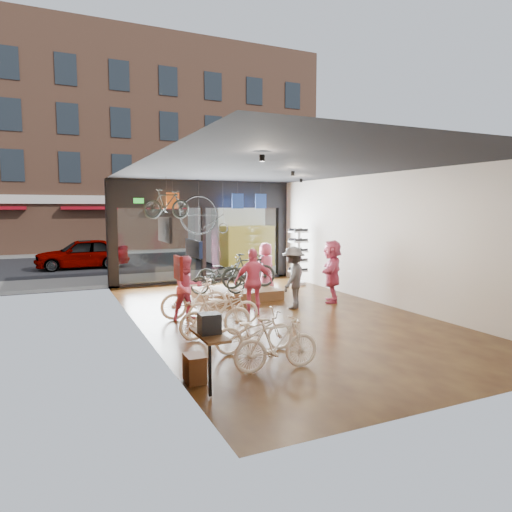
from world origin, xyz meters
TOP-DOWN VIEW (x-y plane):
  - ground_plane at (0.00, 0.00)m, footprint 7.00×12.00m
  - ceiling at (0.00, 0.00)m, footprint 7.00×12.00m
  - wall_left at (-3.52, 0.00)m, footprint 0.04×12.00m
  - wall_right at (3.52, 0.00)m, footprint 0.04×12.00m
  - wall_back at (0.00, -6.02)m, footprint 7.00×0.04m
  - storefront at (0.00, 6.00)m, footprint 7.00×0.26m
  - exit_sign at (-2.40, 5.88)m, footprint 0.35×0.06m
  - street_road at (0.00, 15.00)m, footprint 30.00×18.00m
  - sidewalk_near at (0.00, 7.20)m, footprint 30.00×2.40m
  - sidewalk_far at (0.00, 19.00)m, footprint 30.00×2.00m
  - opposite_building at (0.00, 21.50)m, footprint 26.00×5.00m
  - street_car at (-3.93, 12.00)m, footprint 4.11×1.65m
  - box_truck at (3.06, 11.00)m, footprint 2.41×7.23m
  - floor_bike_1 at (-1.84, -3.69)m, footprint 1.59×0.53m
  - floor_bike_2 at (-1.77, -2.62)m, footprint 1.63×0.69m
  - floor_bike_3 at (-2.13, -1.38)m, footprint 1.65×0.50m
  - floor_bike_4 at (-1.60, -0.42)m, footprint 1.77×0.95m
  - floor_bike_5 at (-2.02, 0.51)m, footprint 1.77×0.57m
  - display_platform at (-0.08, 2.48)m, footprint 2.40×1.80m
  - display_bike_left at (-0.92, 1.85)m, footprint 1.68×1.00m
  - display_bike_mid at (0.31, 2.42)m, footprint 1.82×0.51m
  - display_bike_right at (-0.26, 3.14)m, footprint 1.79×0.84m
  - customer_1 at (-2.23, 0.43)m, footprint 0.87×0.72m
  - customer_2 at (-0.49, 0.30)m, footprint 1.08×0.61m
  - customer_3 at (0.83, 0.51)m, footprint 1.26×1.24m
  - customer_4 at (1.32, 3.29)m, footprint 0.94×0.82m
  - customer_5 at (2.30, 0.79)m, footprint 1.43×1.72m
  - sunglasses_rack at (2.95, 3.95)m, footprint 0.70×0.62m
  - wall_merch at (-3.38, -3.50)m, footprint 0.40×2.40m
  - penny_farthing at (-0.23, 4.87)m, footprint 1.70×0.06m
  - hung_bike at (-1.81, 4.20)m, footprint 1.64×0.73m
  - jersey_left at (-1.35, 5.20)m, footprint 0.45×0.03m
  - jersey_mid at (1.09, 5.20)m, footprint 0.45×0.03m
  - jersey_right at (2.03, 5.20)m, footprint 0.45×0.03m

SIDE VIEW (x-z plane):
  - ground_plane at x=0.00m, z-range -0.04..0.00m
  - street_road at x=0.00m, z-range -0.02..0.00m
  - sidewalk_near at x=0.00m, z-range 0.00..0.12m
  - sidewalk_far at x=0.00m, z-range 0.00..0.12m
  - display_platform at x=-0.08m, z-range 0.00..0.30m
  - floor_bike_2 at x=-1.77m, z-range 0.00..0.83m
  - floor_bike_4 at x=-1.60m, z-range 0.00..0.88m
  - floor_bike_1 at x=-1.84m, z-range 0.00..0.94m
  - floor_bike_3 at x=-2.13m, z-range 0.00..0.99m
  - floor_bike_5 at x=-2.02m, z-range 0.00..1.05m
  - street_car at x=-3.93m, z-range 0.00..1.40m
  - display_bike_left at x=-0.92m, z-range 0.30..1.13m
  - display_bike_right at x=-0.26m, z-range 0.30..1.21m
  - customer_1 at x=-2.23m, z-range 0.00..1.61m
  - customer_4 at x=1.32m, z-range 0.00..1.63m
  - display_bike_mid at x=0.31m, z-range 0.30..1.39m
  - customer_3 at x=0.83m, z-range 0.00..1.73m
  - customer_2 at x=-0.49m, z-range 0.00..1.74m
  - customer_5 at x=2.30m, z-range 0.00..1.86m
  - sunglasses_rack at x=2.95m, z-range 0.00..2.08m
  - wall_merch at x=-3.38m, z-range 0.00..2.60m
  - box_truck at x=3.06m, z-range 0.00..2.85m
  - wall_left at x=-3.52m, z-range 0.00..3.80m
  - wall_right at x=3.52m, z-range 0.00..3.80m
  - wall_back at x=0.00m, z-range 0.00..3.80m
  - storefront at x=0.00m, z-range 0.00..3.80m
  - penny_farthing at x=-0.23m, z-range 1.82..3.18m
  - hung_bike at x=-1.81m, z-range 2.45..3.40m
  - exit_sign at x=-2.40m, z-range 2.96..3.14m
  - jersey_left at x=-1.35m, z-range 2.77..3.32m
  - jersey_mid at x=1.09m, z-range 2.77..3.32m
  - jersey_right at x=2.03m, z-range 2.77..3.32m
  - ceiling at x=0.00m, z-range 3.80..3.84m
  - opposite_building at x=0.00m, z-range 0.00..14.00m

